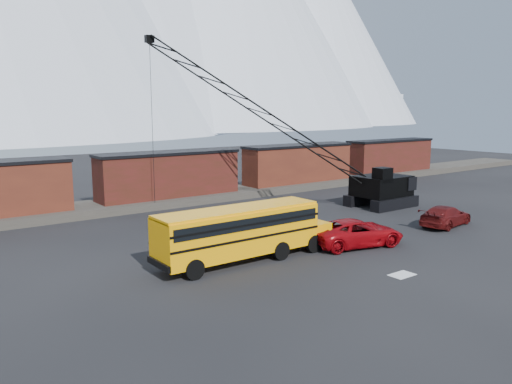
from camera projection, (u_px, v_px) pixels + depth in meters
ground at (341, 259)px, 29.48m from camera, size 160.00×160.00×0.00m
gravel_berm at (170, 200)px, 46.86m from camera, size 120.00×5.00×0.70m
boxcar_mid at (169, 174)px, 46.46m from camera, size 13.70×3.10×4.17m
boxcar_east_near at (298, 163)px, 55.87m from camera, size 13.70×3.10×4.17m
boxcar_east_far at (390, 156)px, 65.27m from camera, size 13.70×3.10×4.17m
snow_patch at (402, 275)px, 26.61m from camera, size 1.40×0.90×0.02m
school_bus at (244, 231)px, 28.84m from camera, size 11.65×2.65×3.19m
red_pickup at (356, 233)px, 32.22m from camera, size 6.78×4.36×1.74m
maroon_suv at (445, 216)px, 37.73m from camera, size 5.60×2.93×1.55m
crawler_crane at (262, 113)px, 42.79m from camera, size 20.69×13.12×15.01m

